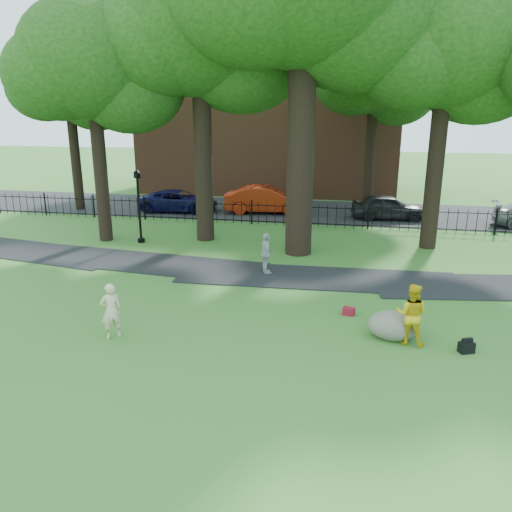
% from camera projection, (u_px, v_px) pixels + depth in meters
% --- Properties ---
extents(ground, '(120.00, 120.00, 0.00)m').
position_uv_depth(ground, '(272.00, 319.00, 14.53)').
color(ground, '#366F27').
rests_on(ground, ground).
extents(footpath, '(36.07, 3.85, 0.03)m').
position_uv_depth(footpath, '(316.00, 278.00, 18.02)').
color(footpath, black).
rests_on(footpath, ground).
extents(street, '(80.00, 7.00, 0.02)m').
position_uv_depth(street, '(314.00, 211.00, 29.59)').
color(street, black).
rests_on(street, ground).
extents(iron_fence, '(44.00, 0.04, 1.20)m').
position_uv_depth(iron_fence, '(309.00, 215.00, 25.65)').
color(iron_fence, black).
rests_on(iron_fence, ground).
extents(brick_building, '(18.00, 8.00, 12.00)m').
position_uv_depth(brick_building, '(271.00, 106.00, 36.13)').
color(brick_building, brown).
rests_on(brick_building, ground).
extents(tree_row, '(26.82, 7.96, 12.42)m').
position_uv_depth(tree_row, '(319.00, 49.00, 20.02)').
color(tree_row, black).
rests_on(tree_row, ground).
extents(woman, '(0.66, 0.64, 1.53)m').
position_uv_depth(woman, '(111.00, 311.00, 13.16)').
color(woman, beige).
rests_on(woman, ground).
extents(man, '(0.91, 0.77, 1.64)m').
position_uv_depth(man, '(411.00, 314.00, 12.80)').
color(man, gold).
rests_on(man, ground).
extents(pedestrian, '(0.70, 0.98, 1.54)m').
position_uv_depth(pedestrian, '(266.00, 254.00, 18.30)').
color(pedestrian, '#A8A9AD').
rests_on(pedestrian, ground).
extents(boulder, '(1.55, 1.30, 0.79)m').
position_uv_depth(boulder, '(394.00, 324.00, 13.28)').
color(boulder, '#5D594D').
rests_on(boulder, ground).
extents(lamppost, '(0.33, 0.33, 3.32)m').
position_uv_depth(lamppost, '(139.00, 207.00, 22.38)').
color(lamppost, black).
rests_on(lamppost, ground).
extents(backpack, '(0.43, 0.36, 0.28)m').
position_uv_depth(backpack, '(466.00, 347.00, 12.51)').
color(backpack, black).
rests_on(backpack, ground).
extents(red_bag, '(0.39, 0.30, 0.23)m').
position_uv_depth(red_bag, '(349.00, 311.00, 14.78)').
color(red_bag, maroon).
rests_on(red_bag, ground).
extents(red_sedan, '(4.98, 2.15, 1.60)m').
position_uv_depth(red_sedan, '(266.00, 199.00, 28.94)').
color(red_sedan, '#9E230C').
rests_on(red_sedan, ground).
extents(navy_van, '(4.67, 2.38, 1.27)m').
position_uv_depth(navy_van, '(179.00, 201.00, 29.41)').
color(navy_van, '#0B0B39').
rests_on(navy_van, ground).
extents(grey_car, '(4.11, 1.97, 1.36)m').
position_uv_depth(grey_car, '(388.00, 207.00, 27.35)').
color(grey_car, black).
rests_on(grey_car, ground).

